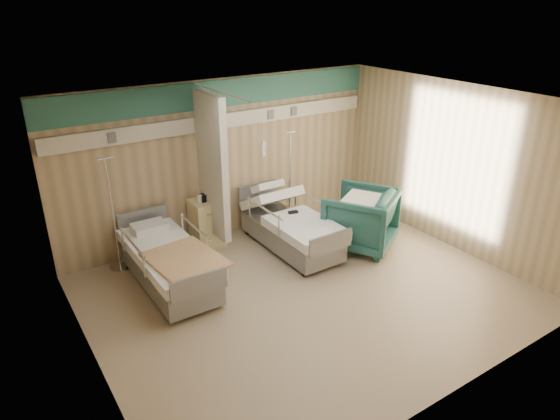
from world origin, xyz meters
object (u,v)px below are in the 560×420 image
object	(u,v)px
bed_left	(170,268)
iv_stand_right	(289,207)
bedside_cabinet	(207,223)
iv_stand_left	(118,247)
bed_right	(291,232)
visitor_armchair	(361,219)

from	to	relation	value
bed_left	iv_stand_right	bearing A→B (deg)	16.19
bedside_cabinet	iv_stand_left	bearing A→B (deg)	178.26
bed_right	visitor_armchair	distance (m)	1.22
bed_right	visitor_armchair	size ratio (longest dim) A/B	1.92
bedside_cabinet	iv_stand_left	distance (m)	1.53
bed_right	bed_left	bearing A→B (deg)	180.00
bed_left	bedside_cabinet	distance (m)	1.39
bedside_cabinet	visitor_armchair	distance (m)	2.65
iv_stand_right	iv_stand_left	distance (m)	3.18
iv_stand_left	visitor_armchair	bearing A→B (deg)	-22.18
bedside_cabinet	iv_stand_right	size ratio (longest dim) A/B	0.46
bedside_cabinet	bed_left	bearing A→B (deg)	-139.40
visitor_armchair	iv_stand_right	world-z (taller)	iv_stand_right
bed_right	visitor_armchair	world-z (taller)	visitor_armchair
bedside_cabinet	iv_stand_right	xyz separation A→B (m)	(1.65, -0.12, -0.05)
iv_stand_left	bedside_cabinet	bearing A→B (deg)	-1.74
bed_right	bedside_cabinet	distance (m)	1.46
iv_stand_left	bed_right	bearing A→B (deg)	-19.45
bed_left	iv_stand_left	bearing A→B (deg)	116.89
bedside_cabinet	bed_right	bearing A→B (deg)	-38.05
bed_right	bed_left	distance (m)	2.20
visitor_armchair	iv_stand_left	xyz separation A→B (m)	(-3.73, 1.52, -0.13)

